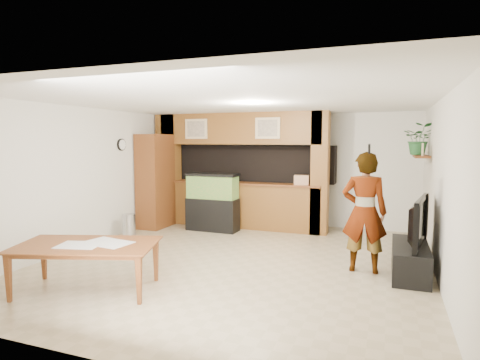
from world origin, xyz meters
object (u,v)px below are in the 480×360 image
at_px(pantry_cabinet, 156,181).
at_px(dining_table, 86,268).
at_px(aquarium, 213,203).
at_px(television, 412,221).
at_px(person, 364,212).

height_order(pantry_cabinet, dining_table, pantry_cabinet).
distance_m(pantry_cabinet, aquarium, 1.46).
bearing_deg(dining_table, television, 10.78).
relative_size(aquarium, dining_table, 0.71).
relative_size(aquarium, person, 0.70).
xyz_separation_m(television, person, (-0.66, -0.08, 0.10)).
xyz_separation_m(pantry_cabinet, aquarium, (1.39, 0.10, -0.44)).
distance_m(pantry_cabinet, television, 5.58).
height_order(aquarium, person, person).
height_order(pantry_cabinet, aquarium, pantry_cabinet).
bearing_deg(television, dining_table, 129.08).
bearing_deg(pantry_cabinet, television, -16.36).
bearing_deg(aquarium, television, -21.62).
bearing_deg(person, pantry_cabinet, -22.31).
relative_size(television, person, 0.68).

